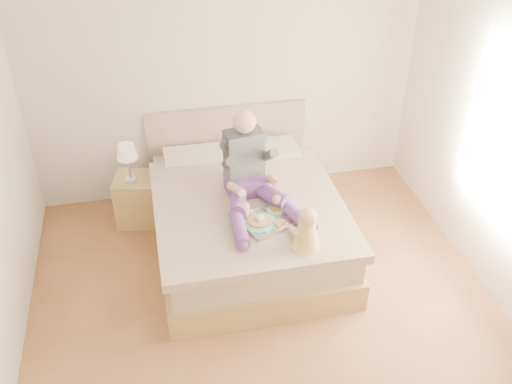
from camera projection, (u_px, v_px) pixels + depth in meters
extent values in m
cube|color=brown|center=(270.00, 322.00, 4.80)|extent=(4.00, 4.20, 0.01)
cube|color=white|center=(224.00, 74.00, 5.72)|extent=(4.00, 0.02, 2.70)
cube|color=white|center=(511.00, 141.00, 4.49)|extent=(0.02, 1.30, 1.60)
cube|color=white|center=(511.00, 141.00, 4.49)|extent=(0.01, 1.18, 1.48)
cube|color=#A5874D|center=(246.00, 234.00, 5.53)|extent=(1.68, 2.13, 0.28)
cube|color=#C0A68E|center=(246.00, 213.00, 5.38)|extent=(1.60, 2.05, 0.24)
cube|color=#C0A68E|center=(249.00, 208.00, 5.17)|extent=(1.70, 1.80, 0.09)
cube|color=white|center=(195.00, 160.00, 5.81)|extent=(0.62, 0.40, 0.14)
cube|color=white|center=(268.00, 152.00, 5.94)|extent=(0.62, 0.40, 0.14)
cube|color=#9E826D|center=(227.00, 148.00, 6.19)|extent=(1.70, 0.08, 1.00)
cube|color=#A5874D|center=(138.00, 200.00, 5.80)|extent=(0.49, 0.45, 0.52)
cylinder|color=silver|center=(131.00, 180.00, 5.61)|extent=(0.11, 0.11, 0.04)
cylinder|color=silver|center=(129.00, 168.00, 5.53)|extent=(0.02, 0.02, 0.23)
cone|color=beige|center=(127.00, 151.00, 5.42)|extent=(0.20, 0.20, 0.15)
cube|color=#623483|center=(246.00, 184.00, 5.27)|extent=(0.39, 0.33, 0.17)
cube|color=#34343B|center=(244.00, 154.00, 5.14)|extent=(0.36, 0.25, 0.45)
sphere|color=#E5B38F|center=(244.00, 122.00, 4.93)|extent=(0.21, 0.21, 0.21)
cylinder|color=#623483|center=(239.00, 201.00, 5.06)|extent=(0.24, 0.50, 0.20)
cylinder|color=#623483|center=(239.00, 228.00, 4.76)|extent=(0.13, 0.43, 0.12)
sphere|color=#623483|center=(243.00, 245.00, 4.59)|extent=(0.10, 0.10, 0.10)
cylinder|color=#34343B|center=(228.00, 163.00, 4.98)|extent=(0.09, 0.28, 0.23)
cylinder|color=#E5B38F|center=(236.00, 189.00, 4.94)|extent=(0.14, 0.30, 0.15)
sphere|color=#E5B38F|center=(245.00, 206.00, 4.89)|extent=(0.08, 0.08, 0.08)
cylinder|color=#623483|center=(270.00, 194.00, 5.14)|extent=(0.35, 0.49, 0.20)
cylinder|color=#623483|center=(297.00, 215.00, 4.90)|extent=(0.24, 0.45, 0.12)
sphere|color=#623483|center=(311.00, 229.00, 4.76)|extent=(0.10, 0.10, 0.10)
cylinder|color=#34343B|center=(268.00, 155.00, 5.08)|extent=(0.15, 0.29, 0.23)
cylinder|color=#E5B38F|center=(274.00, 182.00, 5.04)|extent=(0.08, 0.29, 0.15)
sphere|color=#E5B38F|center=(277.00, 199.00, 4.98)|extent=(0.08, 0.08, 0.08)
cube|color=silver|center=(269.00, 220.00, 4.94)|extent=(0.61, 0.55, 0.01)
cylinder|color=#45C9BA|center=(259.00, 222.00, 4.89)|extent=(0.29, 0.29, 0.02)
cylinder|color=gold|center=(259.00, 221.00, 4.88)|extent=(0.19, 0.19, 0.02)
cylinder|color=white|center=(245.00, 213.00, 4.93)|extent=(0.09, 0.09, 0.10)
torus|color=white|center=(250.00, 211.00, 4.95)|extent=(0.04, 0.07, 0.07)
cylinder|color=#8D6445|center=(244.00, 209.00, 4.90)|extent=(0.08, 0.08, 0.01)
cylinder|color=white|center=(276.00, 210.00, 5.04)|extent=(0.16, 0.16, 0.01)
cube|color=gold|center=(276.00, 208.00, 5.03)|extent=(0.12, 0.11, 0.02)
cylinder|color=white|center=(279.00, 225.00, 4.86)|extent=(0.16, 0.16, 0.01)
ellipsoid|color=red|center=(282.00, 224.00, 4.85)|extent=(0.04, 0.03, 0.01)
cylinder|color=white|center=(284.00, 203.00, 5.03)|extent=(0.08, 0.08, 0.13)
cylinder|color=orange|center=(284.00, 203.00, 5.03)|extent=(0.07, 0.07, 0.12)
cylinder|color=white|center=(293.00, 218.00, 4.92)|extent=(0.08, 0.08, 0.04)
cylinder|color=#4E200B|center=(293.00, 218.00, 4.92)|extent=(0.06, 0.06, 0.03)
cone|color=#E0CF46|center=(306.00, 235.00, 4.59)|extent=(0.23, 0.23, 0.25)
sphere|color=#E5B38F|center=(307.00, 217.00, 4.49)|extent=(0.15, 0.15, 0.15)
cylinder|color=#E5B38F|center=(295.00, 235.00, 4.71)|extent=(0.05, 0.17, 0.06)
sphere|color=#E5B38F|center=(291.00, 229.00, 4.78)|extent=(0.05, 0.05, 0.05)
cylinder|color=#E5B38F|center=(296.00, 232.00, 4.54)|extent=(0.06, 0.13, 0.11)
cylinder|color=#E5B38F|center=(305.00, 233.00, 4.73)|extent=(0.10, 0.18, 0.06)
sphere|color=#E5B38F|center=(301.00, 227.00, 4.80)|extent=(0.05, 0.05, 0.05)
cylinder|color=#E5B38F|center=(316.00, 227.00, 4.59)|extent=(0.09, 0.13, 0.11)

